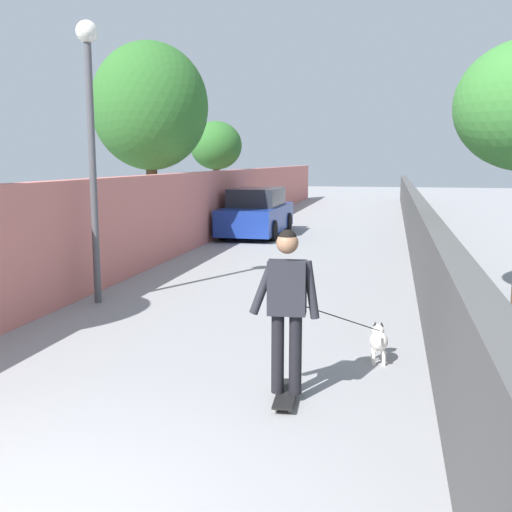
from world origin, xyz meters
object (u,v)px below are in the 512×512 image
(skateboard, at_px, (286,394))
(person_skateboarder, at_px, (287,299))
(dog, at_px, (378,340))
(tree_left_distant, at_px, (150,107))
(tree_left_far, at_px, (216,147))
(car_near, at_px, (257,213))
(lamp_post, at_px, (90,116))

(skateboard, xyz_separation_m, person_skateboarder, (-0.00, 0.00, 1.00))
(person_skateboarder, xyz_separation_m, dog, (1.43, -0.89, -0.79))
(skateboard, bearing_deg, tree_left_distant, 28.83)
(tree_left_distant, bearing_deg, tree_left_far, -1.00)
(skateboard, distance_m, dog, 1.70)
(car_near, bearing_deg, tree_left_far, 38.70)
(tree_left_far, xyz_separation_m, dog, (-14.68, -6.35, -2.66))
(lamp_post, xyz_separation_m, person_skateboarder, (-3.54, -3.91, -2.09))
(skateboard, relative_size, dog, 0.47)
(skateboard, relative_size, person_skateboarder, 0.48)
(tree_left_far, distance_m, dog, 16.22)
(tree_left_far, height_order, tree_left_distant, tree_left_distant)
(car_near, bearing_deg, skateboard, -166.15)
(tree_left_distant, distance_m, car_near, 5.10)
(car_near, bearing_deg, tree_left_distant, 145.74)
(tree_left_far, xyz_separation_m, car_near, (-2.69, -2.15, -2.22))
(tree_left_distant, distance_m, person_skateboarder, 11.88)
(skateboard, distance_m, car_near, 13.84)
(dog, bearing_deg, skateboard, 148.24)
(tree_left_distant, bearing_deg, dog, -143.38)
(tree_left_distant, height_order, skateboard, tree_left_distant)
(dog, bearing_deg, tree_left_far, 23.38)
(tree_left_far, height_order, person_skateboarder, tree_left_far)
(lamp_post, relative_size, person_skateboarder, 2.78)
(lamp_post, xyz_separation_m, skateboard, (-3.54, -3.91, -3.09))
(dog, height_order, car_near, car_near)
(skateboard, height_order, dog, dog)
(lamp_post, distance_m, dog, 5.98)
(lamp_post, height_order, dog, lamp_post)
(dog, xyz_separation_m, car_near, (12.00, 4.20, 0.44))
(tree_left_far, bearing_deg, car_near, -141.30)
(tree_left_far, height_order, skateboard, tree_left_far)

